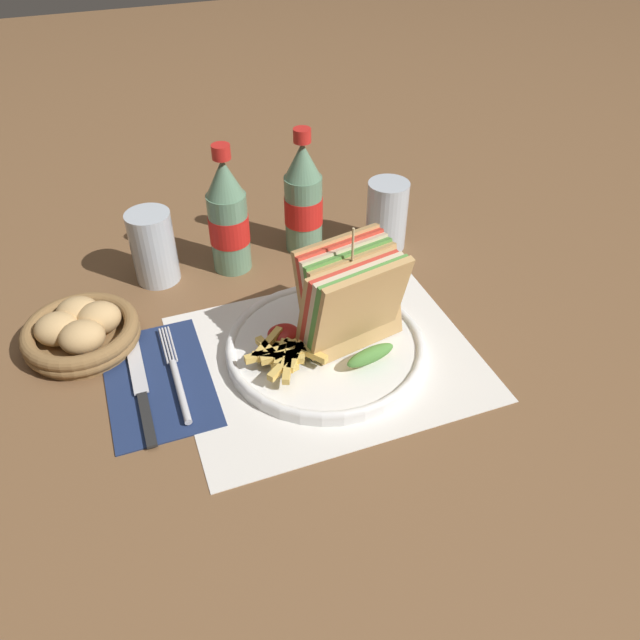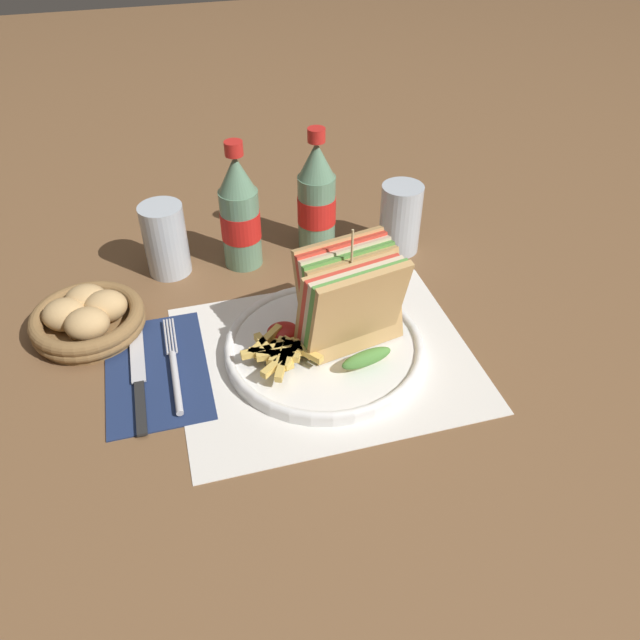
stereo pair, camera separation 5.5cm
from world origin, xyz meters
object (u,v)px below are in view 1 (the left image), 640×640
fork (178,381)px  knife (140,383)px  coke_bottle_near (228,218)px  glass_far (153,247)px  club_sandwich (351,300)px  bread_basket (81,331)px  plate_main (325,346)px  glass_near (386,220)px  coke_bottle_far (303,200)px

fork → knife: bearing=162.1°
fork → coke_bottle_near: (0.13, 0.23, 0.08)m
coke_bottle_near → glass_far: bearing=176.3°
club_sandwich → glass_far: club_sandwich is taller
coke_bottle_near → bread_basket: coke_bottle_near is taller
club_sandwich → bread_basket: club_sandwich is taller
fork → bread_basket: (-0.10, 0.12, 0.01)m
plate_main → coke_bottle_near: (-0.06, 0.24, 0.08)m
glass_near → club_sandwich: bearing=-125.4°
fork → glass_near: size_ratio=1.60×
knife → club_sandwich: bearing=-4.6°
knife → coke_bottle_far: 0.39m
club_sandwich → coke_bottle_far: size_ratio=0.84×
coke_bottle_near → plate_main: bearing=-74.8°
knife → glass_near: glass_near is taller
glass_far → club_sandwich: bearing=-49.5°
fork → glass_far: glass_far is taller
club_sandwich → bread_basket: 0.36m
fork → glass_far: size_ratio=1.60×
plate_main → knife: plate_main is taller
fork → glass_near: bearing=28.7°
bread_basket → plate_main: bearing=-23.3°
bread_basket → coke_bottle_near: bearing=25.3°
coke_bottle_far → glass_far: size_ratio=1.79×
coke_bottle_far → bread_basket: 0.38m
knife → coke_bottle_far: (0.30, 0.23, 0.08)m
club_sandwich → plate_main: bearing=175.3°
fork → glass_far: (0.02, 0.24, 0.05)m
coke_bottle_far → glass_far: 0.24m
fork → knife: size_ratio=0.82×
fork → coke_bottle_far: coke_bottle_far is taller
club_sandwich → coke_bottle_near: bearing=112.1°
club_sandwich → coke_bottle_far: 0.26m
fork → knife: 0.05m
plate_main → glass_near: 0.28m
glass_far → bread_basket: 0.17m
knife → coke_bottle_far: size_ratio=1.09×
club_sandwich → fork: size_ratio=0.94×
glass_near → bread_basket: 0.49m
fork → coke_bottle_near: coke_bottle_near is taller
coke_bottle_far → fork: bearing=-135.8°
glass_near → fork: bearing=-151.7°
knife → glass_near: size_ratio=1.95×
coke_bottle_near → bread_basket: 0.27m
knife → glass_far: glass_far is taller
knife → glass_near: 0.47m
plate_main → knife: (-0.24, 0.02, -0.00)m
bread_basket → glass_far: bearing=44.7°
bread_basket → fork: bearing=-49.7°
knife → glass_far: bearing=75.5°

